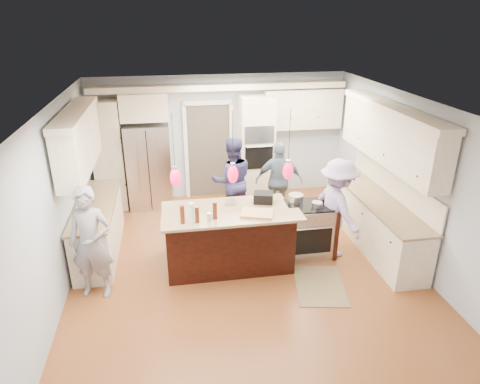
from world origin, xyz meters
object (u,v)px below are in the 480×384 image
at_px(person_bar_end, 91,243).
at_px(person_far_left, 232,181).
at_px(island_range, 308,229).
at_px(kitchen_island, 228,236).
at_px(refrigerator, 149,166).

relative_size(person_bar_end, person_far_left, 0.99).
relative_size(island_range, person_far_left, 0.53).
xyz_separation_m(kitchen_island, person_bar_end, (-2.05, -0.52, 0.37)).
relative_size(refrigerator, kitchen_island, 0.86).
height_order(refrigerator, person_bar_end, refrigerator).
bearing_deg(refrigerator, person_far_left, -32.92).
height_order(kitchen_island, person_bar_end, person_bar_end).
bearing_deg(person_far_left, island_range, 125.62).
relative_size(refrigerator, person_far_left, 1.04).
height_order(island_range, person_far_left, person_far_left).
bearing_deg(person_far_left, refrigerator, -34.55).
bearing_deg(refrigerator, kitchen_island, -63.07).
bearing_deg(person_far_left, person_bar_end, 39.39).
bearing_deg(island_range, person_far_left, 127.25).
xyz_separation_m(refrigerator, island_range, (2.71, -2.49, -0.44)).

